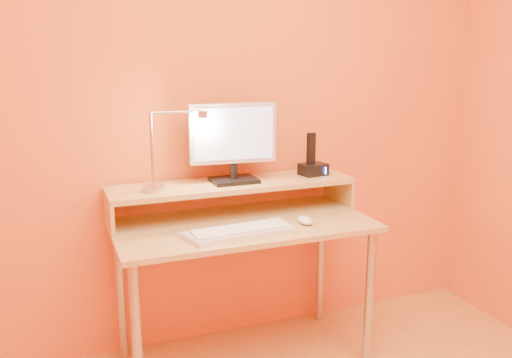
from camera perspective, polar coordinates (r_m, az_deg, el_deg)
name	(u,v)px	position (r m, az deg, el deg)	size (l,w,h in m)	color
wall_back	(221,103)	(2.74, -3.72, 8.00)	(3.00, 0.04, 2.50)	orange
desk_leg_fl	(137,342)	(2.35, -12.39, -16.40)	(0.04, 0.04, 0.69)	#B4B4BC
desk_leg_fr	(369,299)	(2.71, 11.82, -12.24)	(0.04, 0.04, 0.69)	#B4B4BC
desk_leg_bl	(121,293)	(2.80, -14.02, -11.50)	(0.04, 0.04, 0.69)	#B4B4BC
desk_leg_br	(320,262)	(3.10, 6.79, -8.66)	(0.04, 0.04, 0.69)	#B4B4BC
desk_lower	(243,225)	(2.55, -1.38, -4.84)	(1.20, 0.60, 0.03)	tan
shelf_riser_left	(109,213)	(2.55, -15.20, -3.47)	(0.02, 0.30, 0.14)	tan
shelf_riser_right	(338,190)	(2.90, 8.66, -1.12)	(0.02, 0.30, 0.14)	tan
desk_shelf	(232,185)	(2.64, -2.49, -0.59)	(1.20, 0.30, 0.03)	tan
monitor_foot	(234,180)	(2.64, -2.33, -0.13)	(0.22, 0.16, 0.02)	black
monitor_neck	(234,171)	(2.63, -2.34, 0.80)	(0.04, 0.04, 0.07)	black
monitor_panel	(233,133)	(2.61, -2.45, 4.82)	(0.42, 0.04, 0.29)	silver
monitor_back	(231,133)	(2.63, -2.61, 4.89)	(0.38, 0.01, 0.24)	black
monitor_screen	(234,134)	(2.59, -2.31, 4.77)	(0.38, 0.00, 0.25)	#B3B6D8
lamp_base	(154,188)	(2.52, -10.70, -0.95)	(0.10, 0.10, 0.03)	#B4B4BC
lamp_post	(152,150)	(2.48, -10.88, 3.03)	(0.01, 0.01, 0.33)	#B4B4BC
lamp_arm	(177,112)	(2.48, -8.30, 6.99)	(0.01, 0.01, 0.24)	#B4B4BC
lamp_head	(203,114)	(2.51, -5.60, 6.79)	(0.04, 0.04, 0.03)	#B4B4BC
lamp_bulb	(203,118)	(2.51, -5.59, 6.43)	(0.03, 0.03, 0.00)	#FFEAC6
phone_dock	(313,169)	(2.80, 6.03, 1.02)	(0.13, 0.10, 0.06)	black
phone_handset	(311,148)	(2.77, 5.81, 3.22)	(0.04, 0.03, 0.16)	black
phone_led	(326,171)	(2.78, 7.33, 0.88)	(0.01, 0.00, 0.04)	#2572FF
keyboard	(241,232)	(2.38, -1.57, -5.61)	(0.46, 0.15, 0.02)	silver
mouse	(305,220)	(2.53, 5.16, -4.33)	(0.06, 0.10, 0.03)	white
remote_control	(193,239)	(2.31, -6.65, -6.32)	(0.05, 0.18, 0.02)	silver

